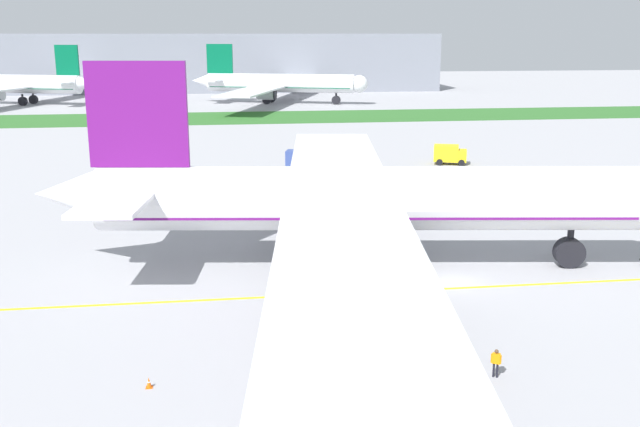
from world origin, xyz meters
TOP-DOWN VIEW (x-y plane):
  - ground_plane at (0.00, 0.00)m, footprint 600.00×600.00m
  - apron_taxi_line at (0.00, -1.15)m, footprint 280.00×0.36m
  - grass_median_strip at (0.00, 111.21)m, footprint 320.00×24.00m
  - airliner_foreground at (-6.39, 4.67)m, footprint 50.56×81.03m
  - ground_crew_wingwalker_port at (-2.59, -15.01)m, footprint 0.51×0.41m
  - ground_crew_marshaller_front at (-6.96, 5.06)m, footprint 0.44×0.51m
  - traffic_cone_near_nose at (-21.04, -13.73)m, footprint 0.36×0.36m
  - service_truck_baggage_loader at (15.02, 48.76)m, footprint 5.06×3.78m
  - service_truck_fuel_bowser at (-5.68, 45.63)m, footprint 6.08×3.68m
  - parked_airliner_far_left at (-68.72, 149.58)m, footprint 41.87×66.67m
  - parked_airliner_far_centre at (-1.95, 143.91)m, footprint 45.99×74.38m
  - terminal_building at (-14.41, 188.54)m, footprint 134.55×20.00m

SIDE VIEW (x-z plane):
  - ground_plane at x=0.00m, z-range 0.00..0.00m
  - apron_taxi_line at x=0.00m, z-range 0.00..0.01m
  - grass_median_strip at x=0.00m, z-range 0.00..0.10m
  - traffic_cone_near_nose at x=-21.04m, z-range -0.01..0.57m
  - ground_crew_wingwalker_port at x=-2.59m, z-range 0.17..1.79m
  - ground_crew_marshaller_front at x=-6.96m, z-range 0.18..1.84m
  - service_truck_baggage_loader at x=15.02m, z-range 0.12..2.84m
  - service_truck_fuel_bowser at x=-5.68m, z-range 0.13..3.00m
  - parked_airliner_far_left at x=-68.72m, z-range -2.46..12.83m
  - parked_airliner_far_centre at x=-1.95m, z-range -2.47..12.91m
  - airliner_foreground at x=-6.39m, z-range -2.58..13.51m
  - terminal_building at x=-14.41m, z-range 0.00..18.00m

